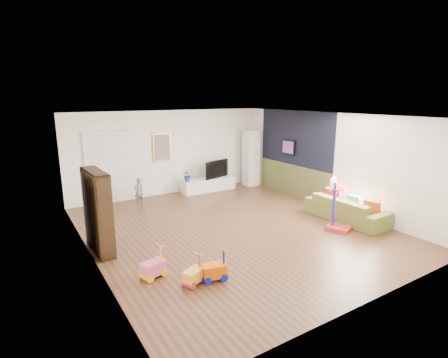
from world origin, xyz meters
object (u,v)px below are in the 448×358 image
bookshelf (98,212)px  sofa (346,209)px  basketball_hoop (340,204)px  media_console (209,185)px

bookshelf → sofa: (5.79, -1.51, -0.54)m
bookshelf → basketball_hoop: bookshelf is taller
sofa → basketball_hoop: basketball_hoop is taller
bookshelf → sofa: 6.01m
bookshelf → media_console: bearing=32.3°
bookshelf → sofa: bearing=-16.9°
media_console → sofa: bearing=-70.5°
sofa → media_console: bearing=18.3°
bookshelf → sofa: size_ratio=0.80×
basketball_hoop → media_console: bearing=77.0°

